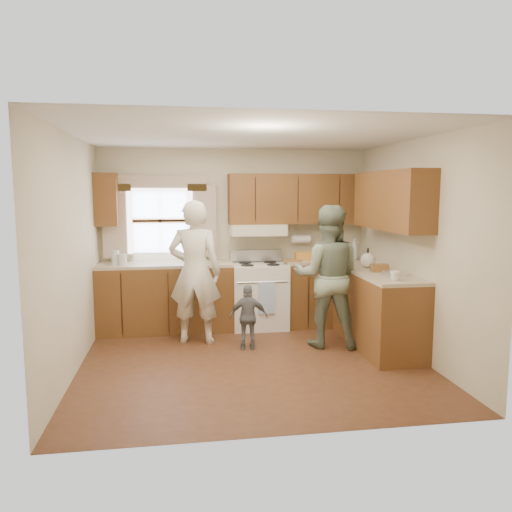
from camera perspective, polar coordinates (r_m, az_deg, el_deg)
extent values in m
plane|color=#462915|center=(5.76, -0.38, -11.97)|extent=(3.80, 3.80, 0.00)
plane|color=white|center=(5.46, -0.41, 13.61)|extent=(3.80, 3.80, 0.00)
plane|color=beige|center=(7.20, -2.43, 2.15)|extent=(3.80, 0.00, 3.80)
plane|color=beige|center=(3.77, 3.51, -2.72)|extent=(3.80, 0.00, 3.80)
plane|color=beige|center=(5.52, -20.29, 0.08)|extent=(0.00, 3.50, 3.50)
plane|color=beige|center=(6.04, 17.72, 0.79)|extent=(0.00, 3.50, 3.50)
cube|color=#40200D|center=(6.98, -10.25, -4.78)|extent=(1.82, 0.60, 0.90)
cube|color=#40200D|center=(7.28, 8.04, -4.22)|extent=(1.22, 0.60, 0.90)
cube|color=#472810|center=(6.35, 13.69, -6.09)|extent=(0.60, 1.65, 0.90)
cube|color=#C0AC90|center=(6.90, -10.34, -0.96)|extent=(1.82, 0.60, 0.04)
cube|color=#C0AC90|center=(7.20, 8.11, -0.56)|extent=(1.22, 0.60, 0.04)
cube|color=#C0AC90|center=(6.26, 13.82, -1.90)|extent=(0.60, 1.65, 0.04)
cube|color=#40200D|center=(7.16, 4.91, 6.51)|extent=(2.00, 0.33, 0.70)
cube|color=#472810|center=(7.02, -16.73, 6.21)|extent=(0.30, 0.33, 0.70)
cube|color=#472810|center=(6.23, 15.22, 6.15)|extent=(0.33, 1.65, 0.70)
cube|color=beige|center=(7.00, 0.22, 3.04)|extent=(0.76, 0.45, 0.15)
cube|color=silver|center=(7.12, -10.88, 3.99)|extent=(0.90, 0.03, 0.90)
cube|color=#FABF49|center=(7.11, -15.58, 3.84)|extent=(0.40, 0.05, 1.02)
cube|color=#FABF49|center=(7.07, -6.18, 4.05)|extent=(0.40, 0.05, 1.02)
cube|color=#FABF49|center=(7.06, -11.00, 8.18)|extent=(1.30, 0.05, 0.22)
cylinder|color=white|center=(7.27, 5.12, 1.94)|extent=(0.27, 0.12, 0.12)
imported|color=silver|center=(6.84, -6.23, -0.38)|extent=(0.12, 0.12, 0.09)
imported|color=silver|center=(7.23, 11.17, 0.81)|extent=(0.16, 0.16, 0.31)
imported|color=silver|center=(7.05, 7.24, -0.35)|extent=(0.25, 0.25, 0.05)
imported|color=silver|center=(5.68, 15.59, -2.17)|extent=(0.13, 0.13, 0.10)
cylinder|color=silver|center=(6.87, -15.78, -0.17)|extent=(0.10, 0.10, 0.19)
cylinder|color=silver|center=(6.83, -15.04, -0.39)|extent=(0.11, 0.11, 0.15)
cube|color=olive|center=(6.97, 4.17, -0.52)|extent=(0.24, 0.18, 0.02)
cube|color=orange|center=(7.12, 5.36, 0.01)|extent=(0.21, 0.14, 0.11)
cylinder|color=silver|center=(7.14, 7.78, 0.45)|extent=(0.14, 0.14, 0.22)
cylinder|color=silver|center=(7.24, 8.91, 0.44)|extent=(0.11, 0.11, 0.20)
sphere|color=silver|center=(6.53, 12.65, -0.47)|extent=(0.19, 0.19, 0.19)
cube|color=olive|center=(6.23, 13.92, -1.33)|extent=(0.20, 0.11, 0.09)
cube|color=silver|center=(5.97, 15.56, -1.94)|extent=(0.24, 0.16, 0.05)
cube|color=silver|center=(7.04, 0.33, -4.55)|extent=(0.76, 0.64, 0.90)
cube|color=#B7B7BC|center=(7.20, 0.00, 0.09)|extent=(0.76, 0.10, 0.16)
cylinder|color=#B7B7BC|center=(6.68, 0.76, -3.01)|extent=(0.68, 0.03, 0.03)
cube|color=#517CBD|center=(6.72, 1.21, -4.88)|extent=(0.22, 0.02, 0.42)
cylinder|color=black|center=(7.05, -1.27, -0.77)|extent=(0.18, 0.18, 0.01)
cylinder|color=black|center=(7.11, 1.61, -0.71)|extent=(0.18, 0.18, 0.01)
cylinder|color=black|center=(6.81, -0.99, -1.07)|extent=(0.18, 0.18, 0.01)
cylinder|color=black|center=(6.87, 1.99, -1.00)|extent=(0.18, 0.18, 0.01)
imported|color=silver|center=(6.30, -7.00, -1.84)|extent=(0.74, 0.56, 1.81)
imported|color=#23402A|center=(6.19, 8.17, -2.30)|extent=(1.01, 0.88, 1.75)
imported|color=slate|center=(6.08, -0.88, -6.98)|extent=(0.48, 0.24, 0.80)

